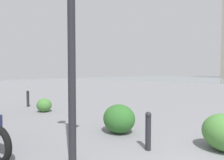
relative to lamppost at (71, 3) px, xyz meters
name	(u,v)px	position (x,y,z in m)	size (l,w,h in m)	color
lamppost	(71,3)	(0.00, 0.00, 0.00)	(0.98, 0.28, 4.35)	#232328
bollard_near	(148,130)	(-0.74, -1.40, -2.44)	(0.13, 0.13, 0.82)	#232328
bollard_mid	(28,98)	(6.13, -1.85, -2.46)	(0.13, 0.13, 0.77)	#232328
shrub_low	(119,119)	(0.46, -1.85, -2.48)	(0.90, 0.81, 0.77)	#2D6628
shrub_round	(44,105)	(4.49, -1.81, -2.59)	(0.65, 0.59, 0.55)	#477F38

